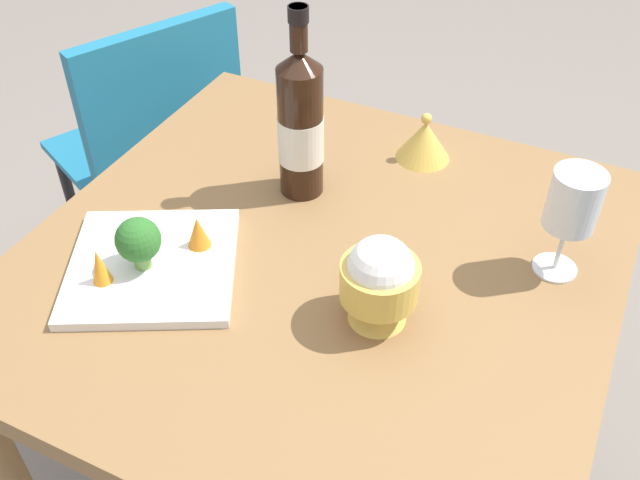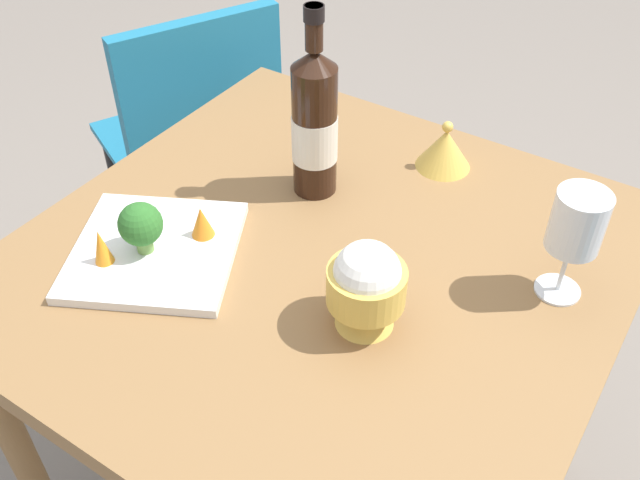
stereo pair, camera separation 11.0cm
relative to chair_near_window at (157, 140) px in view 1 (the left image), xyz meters
The scene contains 10 objects.
dining_table 0.80m from the chair_near_window, 123.32° to the right, with size 0.90×0.90×0.75m.
chair_near_window is the anchor object (origin of this frame).
wine_bottle 0.72m from the chair_near_window, 117.68° to the right, with size 0.08×0.08×0.33m.
wine_glass 1.10m from the chair_near_window, 107.10° to the right, with size 0.08×0.08×0.18m.
rice_bowl 0.99m from the chair_near_window, 123.31° to the right, with size 0.11×0.11×0.14m.
rice_bowl_lid 0.77m from the chair_near_window, 98.58° to the right, with size 0.10×0.10×0.09m.
serving_plate 0.76m from the chair_near_window, 142.47° to the right, with size 0.34×0.34×0.02m.
broccoli_floret 0.78m from the chair_near_window, 143.43° to the right, with size 0.07×0.07×0.09m.
carrot_garnish_left 0.80m from the chair_near_window, 147.91° to the right, with size 0.03×0.03×0.06m.
carrot_garnish_right 0.75m from the chair_near_window, 136.32° to the right, with size 0.04×0.04×0.05m.
Camera 1 is at (-0.75, -0.36, 1.51)m, focal length 40.10 mm.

